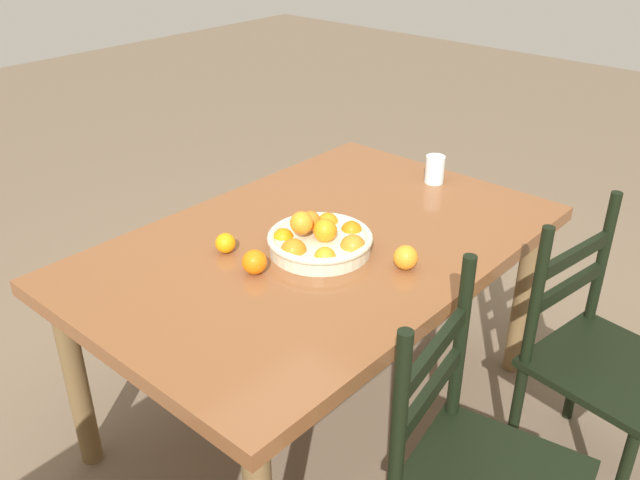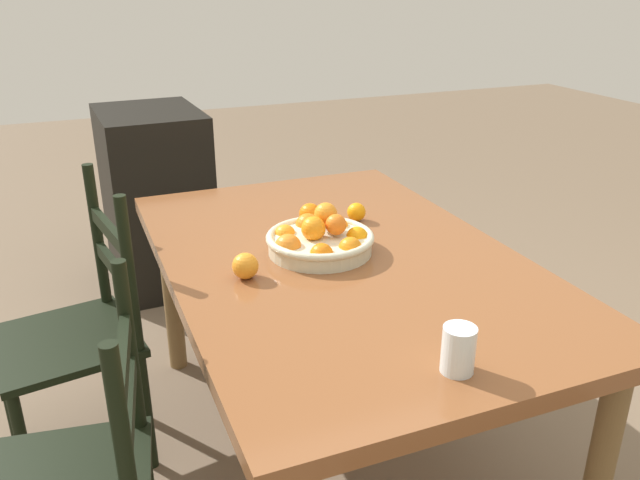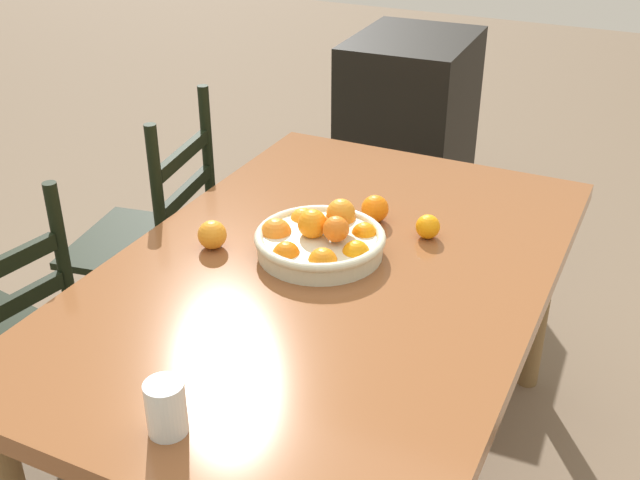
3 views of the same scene
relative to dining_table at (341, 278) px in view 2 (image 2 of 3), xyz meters
name	(u,v)px [view 2 (image 2 of 3)]	position (x,y,z in m)	size (l,w,h in m)	color
ground_plane	(339,444)	(0.00, 0.00, -0.65)	(12.00, 12.00, 0.00)	#725E49
dining_table	(341,278)	(0.00, 0.00, 0.00)	(1.59, 1.04, 0.72)	brown
chair_near_window	(78,337)	(0.30, 0.79, -0.20)	(0.49, 0.49, 0.95)	black
cabinet	(157,199)	(1.56, 0.34, -0.19)	(0.61, 0.48, 0.91)	black
fruit_bowl	(320,239)	(0.06, 0.05, 0.12)	(0.34, 0.34, 0.14)	beige
orange_loose_0	(356,212)	(0.26, -0.17, 0.11)	(0.06, 0.06, 0.06)	orange
orange_loose_1	(245,266)	(-0.04, 0.31, 0.11)	(0.08, 0.08, 0.08)	orange
orange_loose_2	(310,214)	(0.28, -0.01, 0.11)	(0.08, 0.08, 0.08)	orange
drinking_glass	(458,350)	(-0.66, 0.01, 0.13)	(0.07, 0.07, 0.11)	silver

